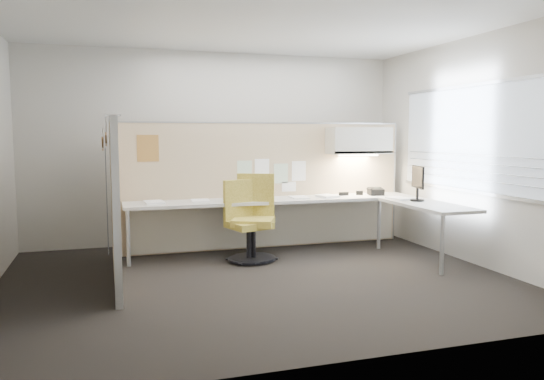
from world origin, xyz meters
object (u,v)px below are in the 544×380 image
object	(u,v)px
chair_left	(254,221)
monitor	(418,181)
desk	(302,208)
chair_right	(246,224)
phone	(375,192)

from	to	relation	value
chair_left	monitor	bearing A→B (deg)	11.40
desk	chair_right	size ratio (longest dim) A/B	3.97
chair_right	monitor	xyz separation A→B (m)	(2.21, -0.42, 0.52)
desk	chair_left	world-z (taller)	chair_left
desk	monitor	distance (m)	1.57
desk	phone	bearing A→B (deg)	6.09
monitor	phone	size ratio (longest dim) A/B	1.97
desk	monitor	size ratio (longest dim) A/B	8.75
phone	chair_right	bearing A→B (deg)	-161.84
chair_left	chair_right	bearing A→B (deg)	-141.66
chair_left	chair_right	xyz separation A→B (m)	(-0.12, -0.03, -0.03)
chair_left	phone	distance (m)	1.95
phone	desk	bearing A→B (deg)	-165.83
desk	phone	distance (m)	1.20
chair_left	desk	bearing A→B (deg)	39.23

